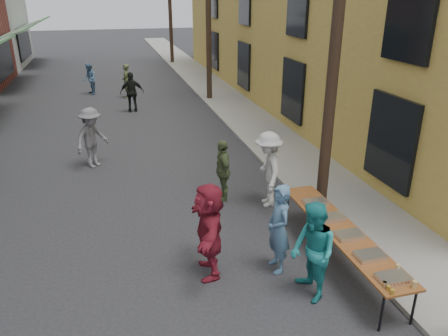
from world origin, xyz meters
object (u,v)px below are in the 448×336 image
guest_front_c (313,252)px  utility_pole_mid (208,2)px  serving_table (341,231)px  utility_pole_near (338,16)px  catering_tray_sausage (393,278)px

guest_front_c → utility_pole_mid: bearing=171.9°
serving_table → guest_front_c: (-0.98, -0.79, 0.18)m
serving_table → guest_front_c: 1.28m
utility_pole_mid → serving_table: utility_pole_mid is taller
utility_pole_mid → serving_table: bearing=-93.0°
utility_pole_near → serving_table: bearing=-108.5°
guest_front_c → catering_tray_sausage: bearing=47.3°
catering_tray_sausage → guest_front_c: (-0.98, 0.86, 0.11)m
utility_pole_mid → guest_front_c: 15.53m
utility_pole_mid → catering_tray_sausage: 16.31m
utility_pole_near → catering_tray_sausage: (-0.74, -3.86, -3.71)m
utility_pole_near → utility_pole_mid: (0.00, 12.00, 0.00)m
serving_table → catering_tray_sausage: 1.65m
utility_pole_near → serving_table: (-0.74, -2.21, -3.79)m
utility_pole_mid → serving_table: size_ratio=2.25×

